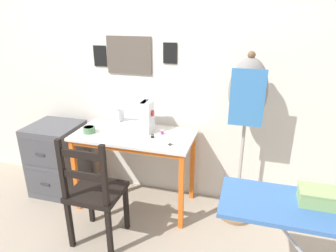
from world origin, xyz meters
TOP-DOWN VIEW (x-y plane):
  - ground_plane at (0.00, 0.00)m, footprint 14.00×14.00m
  - wall_back at (-0.00, 0.61)m, footprint 10.00×0.07m
  - sewing_table at (0.00, 0.26)m, footprint 1.08×0.55m
  - sewing_machine at (0.00, 0.35)m, footprint 0.35×0.18m
  - fabric_bowl at (-0.40, 0.19)m, footprint 0.11×0.11m
  - scissors at (0.41, 0.13)m, footprint 0.15×0.04m
  - thread_spool_near_machine at (0.19, 0.23)m, footprint 0.04×0.04m
  - thread_spool_mid_table at (0.25, 0.33)m, footprint 0.04×0.04m
  - wooden_chair at (-0.12, -0.29)m, footprint 0.40×0.38m
  - filing_cabinet at (-0.86, 0.28)m, footprint 0.48×0.48m
  - dress_form at (0.96, 0.35)m, footprint 0.32×0.32m
  - ironing_board at (1.45, -0.61)m, footprint 1.14×0.37m
  - storage_box at (1.37, -0.56)m, footprint 0.20×0.14m

SIDE VIEW (x-z plane):
  - ground_plane at x=0.00m, z-range 0.00..0.00m
  - filing_cabinet at x=-0.86m, z-range 0.00..0.73m
  - wooden_chair at x=-0.12m, z-range -0.02..0.92m
  - sewing_table at x=0.00m, z-range 0.27..1.01m
  - scissors at x=0.41m, z-range 0.74..0.75m
  - thread_spool_near_machine at x=0.19m, z-range 0.74..0.77m
  - thread_spool_mid_table at x=0.25m, z-range 0.74..0.78m
  - fabric_bowl at x=-0.40m, z-range 0.74..0.80m
  - ironing_board at x=1.45m, z-range 0.37..1.22m
  - sewing_machine at x=0.00m, z-range 0.72..1.03m
  - storage_box at x=1.37m, z-range 0.84..0.93m
  - dress_form at x=0.96m, z-range 0.34..1.83m
  - wall_back at x=0.00m, z-range 0.00..2.55m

